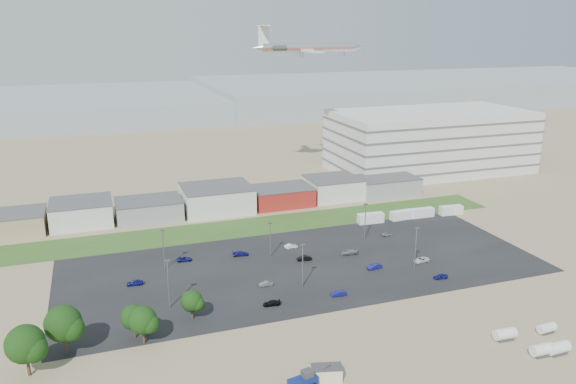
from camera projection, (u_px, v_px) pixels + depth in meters
name	position (u px, v px, depth m)	size (l,w,h in m)	color
ground	(314.00, 303.00, 122.81)	(700.00, 700.00, 0.00)	#95835F
parking_lot	(303.00, 265.00, 142.50)	(120.00, 50.00, 0.01)	black
grass_strip	(250.00, 227.00, 169.88)	(160.00, 16.00, 0.02)	#2D5921
hills_backdrop	(207.00, 102.00, 419.41)	(700.00, 200.00, 9.00)	gray
building_row	(183.00, 202.00, 180.56)	(170.00, 20.00, 8.00)	silver
parking_garage	(430.00, 141.00, 233.88)	(80.00, 40.00, 25.00)	silver
portable_shed	(327.00, 373.00, 95.63)	(5.31, 2.76, 2.67)	beige
telehandler	(303.00, 381.00, 93.10)	(7.97, 2.66, 3.32)	navy
storage_tank_nw	(505.00, 334.00, 108.09)	(4.29, 2.14, 2.57)	silver
storage_tank_ne	(547.00, 328.00, 110.56)	(3.69, 1.84, 2.21)	silver
storage_tank_sw	(542.00, 349.00, 102.83)	(4.28, 2.14, 2.57)	silver
storage_tank_se	(558.00, 348.00, 103.37)	(4.34, 2.17, 2.61)	silver
box_trailer_a	(371.00, 218.00, 172.87)	(8.14, 2.54, 3.05)	silver
box_trailer_b	(402.00, 215.00, 176.18)	(7.49, 2.34, 2.81)	silver
box_trailer_c	(422.00, 213.00, 178.36)	(7.53, 2.35, 2.83)	silver
box_trailer_d	(451.00, 210.00, 180.76)	(7.64, 2.39, 2.87)	silver
tree_far_left	(26.00, 348.00, 95.84)	(7.18, 7.18, 10.78)	black
tree_left	(64.00, 327.00, 102.36)	(7.24, 7.24, 10.87)	black
tree_mid	(134.00, 320.00, 108.05)	(5.23, 5.23, 7.84)	black
tree_right	(143.00, 323.00, 106.08)	(5.76, 5.76, 8.64)	black
tree_near	(192.00, 303.00, 115.10)	(4.84, 4.84, 7.26)	black
lightpole_front_l	(168.00, 284.00, 119.40)	(1.29, 0.54, 11.00)	slate
lightpole_front_m	(303.00, 266.00, 129.08)	(1.25, 0.52, 10.60)	slate
lightpole_front_r	(416.00, 248.00, 139.16)	(1.26, 0.53, 10.73)	slate
lightpole_back_l	(164.00, 250.00, 138.59)	(1.23, 0.51, 10.45)	slate
lightpole_back_m	(270.00, 240.00, 146.51)	(1.11, 0.46, 9.45)	slate
lightpole_back_r	(365.00, 222.00, 158.61)	(1.24, 0.52, 10.52)	slate
airliner	(309.00, 48.00, 212.69)	(44.17, 30.11, 13.05)	silver
parked_car_0	(421.00, 260.00, 144.18)	(2.03, 4.40, 1.22)	silver
parked_car_1	(374.00, 267.00, 140.05)	(1.36, 3.91, 1.29)	navy
parked_car_2	(440.00, 276.00, 134.68)	(1.40, 3.48, 1.18)	navy
parked_car_3	(272.00, 303.00, 121.69)	(1.54, 3.78, 1.10)	black
parked_car_4	(266.00, 284.00, 130.96)	(1.17, 3.35, 1.10)	#595B5E
parked_car_5	(135.00, 283.00, 131.27)	(1.53, 3.81, 1.30)	navy
parked_car_6	(241.00, 253.00, 148.20)	(1.75, 4.30, 1.25)	navy
parked_car_7	(304.00, 258.00, 145.16)	(1.35, 3.88, 1.28)	black
parked_car_8	(387.00, 234.00, 162.08)	(1.31, 3.26, 1.11)	#A5A5AA
parked_car_9	(184.00, 259.00, 144.79)	(1.79, 3.89, 1.08)	navy
parked_car_10	(143.00, 323.00, 113.29)	(1.84, 4.51, 1.31)	#A5A5AA
parked_car_11	(291.00, 246.00, 153.26)	(1.27, 3.64, 1.20)	silver
parked_car_12	(349.00, 252.00, 148.90)	(1.83, 4.51, 1.31)	#A5A5AA
parked_car_13	(339.00, 293.00, 126.03)	(1.26, 3.60, 1.19)	navy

